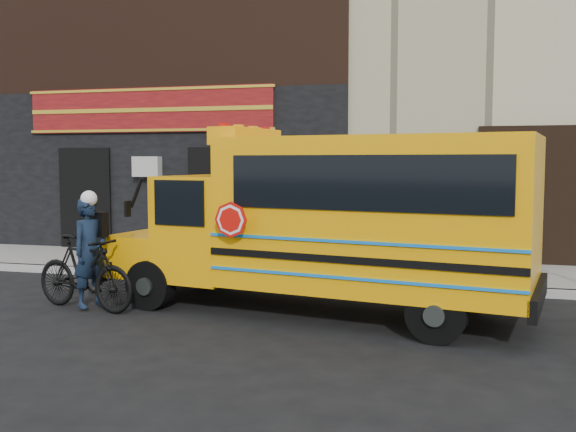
{
  "coord_description": "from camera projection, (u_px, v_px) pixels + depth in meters",
  "views": [
    {
      "loc": [
        2.4,
        -9.29,
        2.4
      ],
      "look_at": [
        -0.49,
        1.85,
        1.4
      ],
      "focal_mm": 40.0,
      "sensor_mm": 36.0,
      "label": 1
    }
  ],
  "objects": [
    {
      "name": "bicycle",
      "position": [
        84.0,
        273.0,
        10.28
      ],
      "size": [
        2.09,
        1.03,
        1.21
      ],
      "primitive_type": "imported",
      "rotation": [
        0.0,
        0.0,
        1.33
      ],
      "color": "black",
      "rests_on": "ground"
    },
    {
      "name": "building",
      "position": [
        374.0,
        37.0,
        19.34
      ],
      "size": [
        20.0,
        10.7,
        12.0
      ],
      "color": "tan",
      "rests_on": "sidewalk"
    },
    {
      "name": "cyclist",
      "position": [
        90.0,
        255.0,
        10.3
      ],
      "size": [
        0.61,
        0.75,
        1.76
      ],
      "primitive_type": "imported",
      "rotation": [
        0.0,
        0.0,
        1.22
      ],
      "color": "black",
      "rests_on": "ground"
    },
    {
      "name": "sidewalk",
      "position": [
        336.0,
        269.0,
        13.72
      ],
      "size": [
        40.0,
        3.0,
        0.15
      ],
      "primitive_type": "cube",
      "color": "slate",
      "rests_on": "ground"
    },
    {
      "name": "school_bus",
      "position": [
        336.0,
        218.0,
        9.91
      ],
      "size": [
        7.17,
        3.33,
        2.92
      ],
      "color": "black",
      "rests_on": "ground"
    },
    {
      "name": "ground",
      "position": [
        289.0,
        318.0,
        9.77
      ],
      "size": [
        120.0,
        120.0,
        0.0
      ],
      "primitive_type": "plane",
      "color": "black",
      "rests_on": "ground"
    },
    {
      "name": "curb",
      "position": [
        322.0,
        282.0,
        12.27
      ],
      "size": [
        40.0,
        0.2,
        0.15
      ],
      "primitive_type": "cube",
      "color": "#9C9B96",
      "rests_on": "ground"
    }
  ]
}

